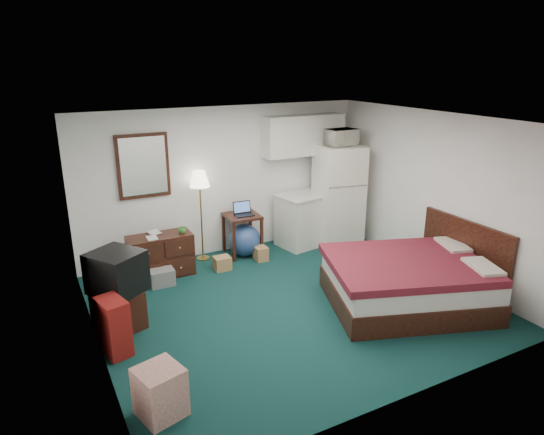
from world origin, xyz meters
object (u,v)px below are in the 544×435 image
kitchen_counter (303,221)px  fridge (338,196)px  floor_lamp (201,216)px  bed (408,283)px  tv_stand (118,310)px  desk (242,234)px  dresser (161,255)px  suitcase (114,327)px

kitchen_counter → fridge: size_ratio=0.51×
floor_lamp → kitchen_counter: bearing=-6.6°
bed → tv_stand: (-3.61, 1.22, -0.08)m
desk → floor_lamp: bearing=172.9°
dresser → tv_stand: (-0.90, -1.29, -0.08)m
fridge → floor_lamp: bearing=179.9°
bed → floor_lamp: bearing=143.5°
dresser → kitchen_counter: size_ratio=1.06×
desk → kitchen_counter: bearing=-1.6°
kitchen_counter → bed: bearing=-97.8°
dresser → kitchen_counter: 2.64m
floor_lamp → suitcase: floor_lamp is taller
tv_stand → bed: bearing=-36.5°
kitchen_counter → dresser: bearing=172.9°
dresser → tv_stand: size_ratio=1.80×
kitchen_counter → bed: 2.62m
desk → fridge: fridge is taller
floor_lamp → fridge: (2.42, -0.45, 0.14)m
dresser → bed: (2.71, -2.50, -0.00)m
floor_lamp → tv_stand: floor_lamp is taller
bed → suitcase: bearing=-170.8°
fridge → tv_stand: bearing=-153.8°
desk → kitchen_counter: (1.15, -0.09, 0.10)m
dresser → bed: 3.69m
dresser → desk: desk is taller
fridge → suitcase: 4.63m
kitchen_counter → tv_stand: bearing=-167.9°
floor_lamp → bed: bearing=-55.9°
desk → fridge: bearing=-7.7°
floor_lamp → suitcase: size_ratio=2.26×
bed → suitcase: size_ratio=3.05×
desk → suitcase: 3.24m
desk → kitchen_counter: 1.16m
kitchen_counter → bed: size_ratio=0.44×
kitchen_counter → suitcase: size_ratio=1.36×
tv_stand → floor_lamp: bearing=25.7°
floor_lamp → desk: 0.80m
floor_lamp → kitchen_counter: size_ratio=1.66×
kitchen_counter → suitcase: (-3.68, -1.94, -0.12)m
dresser → suitcase: 2.10m
dresser → suitcase: suitcase is taller
fridge → kitchen_counter: bearing=168.4°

